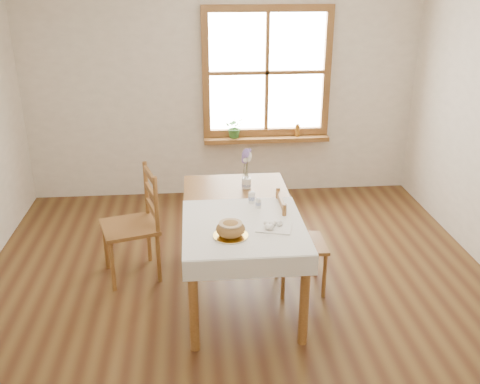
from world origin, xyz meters
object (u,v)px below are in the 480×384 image
object	(u,v)px
bread_plate	(231,236)
flower_vase	(246,184)
chair_right	(301,242)
chair_left	(129,225)
dining_table	(240,219)

from	to	relation	value
bread_plate	flower_vase	distance (m)	0.94
chair_right	chair_left	bearing A→B (deg)	77.70
chair_left	bread_plate	size ratio (longest dim) A/B	4.00
dining_table	chair_left	world-z (taller)	chair_left
chair_left	flower_vase	world-z (taller)	chair_left
chair_right	bread_plate	world-z (taller)	chair_right
flower_vase	chair_left	bearing A→B (deg)	-174.31
dining_table	chair_right	xyz separation A→B (m)	(0.51, 0.00, -0.24)
chair_left	flower_vase	bearing A→B (deg)	79.66
chair_left	bread_plate	bearing A→B (deg)	29.04
dining_table	flower_vase	bearing A→B (deg)	77.59
bread_plate	chair_right	bearing A→B (deg)	38.11
flower_vase	chair_right	bearing A→B (deg)	-45.79
dining_table	bread_plate	world-z (taller)	bread_plate
chair_right	flower_vase	xyz separation A→B (m)	(-0.42, 0.43, 0.37)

